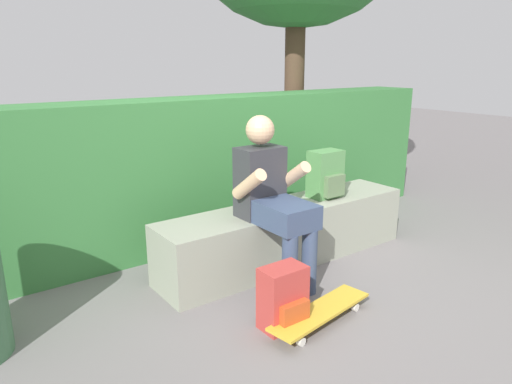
{
  "coord_description": "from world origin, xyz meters",
  "views": [
    {
      "loc": [
        -2.36,
        -2.34,
        1.6
      ],
      "look_at": [
        -0.24,
        0.53,
        0.6
      ],
      "focal_mm": 32.92,
      "sensor_mm": 36.0,
      "label": 1
    }
  ],
  "objects_px": {
    "bench_main": "(288,233)",
    "skateboard_near_person": "(321,312)",
    "backpack_on_ground": "(284,299)",
    "person_skater": "(272,195)",
    "backpack_on_bench": "(326,175)"
  },
  "relations": [
    {
      "from": "person_skater",
      "to": "skateboard_near_person",
      "type": "relative_size",
      "value": 1.5
    },
    {
      "from": "bench_main",
      "to": "backpack_on_bench",
      "type": "height_order",
      "value": "backpack_on_bench"
    },
    {
      "from": "backpack_on_bench",
      "to": "backpack_on_ground",
      "type": "bearing_deg",
      "value": -144.9
    },
    {
      "from": "bench_main",
      "to": "backpack_on_bench",
      "type": "bearing_deg",
      "value": -1.33
    },
    {
      "from": "backpack_on_bench",
      "to": "person_skater",
      "type": "bearing_deg",
      "value": -164.24
    },
    {
      "from": "skateboard_near_person",
      "to": "backpack_on_ground",
      "type": "bearing_deg",
      "value": 155.47
    },
    {
      "from": "bench_main",
      "to": "backpack_on_ground",
      "type": "height_order",
      "value": "bench_main"
    },
    {
      "from": "bench_main",
      "to": "person_skater",
      "type": "xyz_separation_m",
      "value": [
        -0.34,
        -0.22,
        0.43
      ]
    },
    {
      "from": "person_skater",
      "to": "backpack_on_ground",
      "type": "xyz_separation_m",
      "value": [
        -0.34,
        -0.55,
        -0.48
      ]
    },
    {
      "from": "bench_main",
      "to": "skateboard_near_person",
      "type": "distance_m",
      "value": 1.0
    },
    {
      "from": "person_skater",
      "to": "backpack_on_ground",
      "type": "relative_size",
      "value": 3.07
    },
    {
      "from": "person_skater",
      "to": "backpack_on_bench",
      "type": "height_order",
      "value": "person_skater"
    },
    {
      "from": "person_skater",
      "to": "skateboard_near_person",
      "type": "distance_m",
      "value": 0.89
    },
    {
      "from": "person_skater",
      "to": "backpack_on_ground",
      "type": "bearing_deg",
      "value": -121.66
    },
    {
      "from": "bench_main",
      "to": "backpack_on_bench",
      "type": "distance_m",
      "value": 0.59
    }
  ]
}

